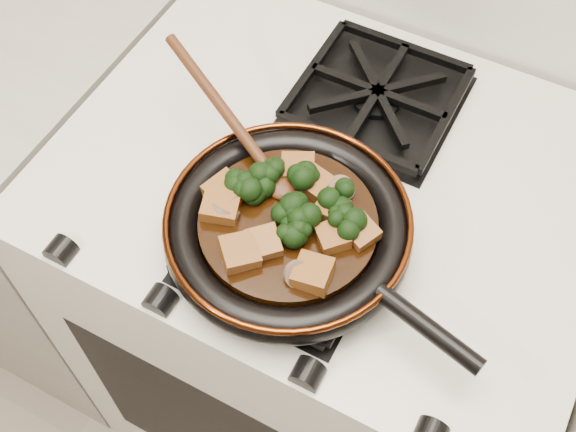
% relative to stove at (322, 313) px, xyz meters
% --- Properties ---
extents(stove, '(0.76, 0.60, 0.90)m').
position_rel_stove_xyz_m(stove, '(0.00, 0.00, 0.00)').
color(stove, silver).
rests_on(stove, ground).
extents(burner_grate_front, '(0.23, 0.23, 0.03)m').
position_rel_stove_xyz_m(burner_grate_front, '(0.00, -0.14, 0.46)').
color(burner_grate_front, black).
rests_on(burner_grate_front, stove).
extents(burner_grate_back, '(0.23, 0.23, 0.03)m').
position_rel_stove_xyz_m(burner_grate_back, '(0.00, 0.14, 0.46)').
color(burner_grate_back, black).
rests_on(burner_grate_back, stove).
extents(skillet, '(0.43, 0.31, 0.05)m').
position_rel_stove_xyz_m(skillet, '(0.00, -0.14, 0.49)').
color(skillet, black).
rests_on(skillet, burner_grate_front).
extents(braising_sauce, '(0.22, 0.22, 0.02)m').
position_rel_stove_xyz_m(braising_sauce, '(-0.00, -0.14, 0.50)').
color(braising_sauce, black).
rests_on(braising_sauce, skillet).
extents(tofu_cube_0, '(0.05, 0.05, 0.02)m').
position_rel_stove_xyz_m(tofu_cube_0, '(0.06, -0.14, 0.52)').
color(tofu_cube_0, brown).
rests_on(tofu_cube_0, braising_sauce).
extents(tofu_cube_1, '(0.05, 0.05, 0.03)m').
position_rel_stove_xyz_m(tofu_cube_1, '(0.06, -0.19, 0.52)').
color(tofu_cube_1, brown).
rests_on(tofu_cube_1, braising_sauce).
extents(tofu_cube_2, '(0.05, 0.06, 0.03)m').
position_rel_stove_xyz_m(tofu_cube_2, '(-0.09, -0.14, 0.52)').
color(tofu_cube_2, brown).
rests_on(tofu_cube_2, braising_sauce).
extents(tofu_cube_3, '(0.06, 0.06, 0.03)m').
position_rel_stove_xyz_m(tofu_cube_3, '(-0.03, -0.21, 0.52)').
color(tofu_cube_3, brown).
rests_on(tofu_cube_3, braising_sauce).
extents(tofu_cube_4, '(0.04, 0.04, 0.02)m').
position_rel_stove_xyz_m(tofu_cube_4, '(0.04, -0.10, 0.52)').
color(tofu_cube_4, brown).
rests_on(tofu_cube_4, braising_sauce).
extents(tofu_cube_5, '(0.05, 0.05, 0.02)m').
position_rel_stove_xyz_m(tofu_cube_5, '(0.09, -0.11, 0.52)').
color(tofu_cube_5, brown).
rests_on(tofu_cube_5, braising_sauce).
extents(tofu_cube_6, '(0.05, 0.06, 0.03)m').
position_rel_stove_xyz_m(tofu_cube_6, '(-0.01, -0.18, 0.52)').
color(tofu_cube_6, brown).
rests_on(tofu_cube_6, braising_sauce).
extents(tofu_cube_7, '(0.06, 0.05, 0.03)m').
position_rel_stove_xyz_m(tofu_cube_7, '(-0.08, -0.16, 0.52)').
color(tofu_cube_7, brown).
rests_on(tofu_cube_7, braising_sauce).
extents(tofu_cube_8, '(0.05, 0.05, 0.02)m').
position_rel_stove_xyz_m(tofu_cube_8, '(0.00, -0.08, 0.52)').
color(tofu_cube_8, brown).
rests_on(tofu_cube_8, braising_sauce).
extents(tofu_cube_9, '(0.05, 0.05, 0.03)m').
position_rel_stove_xyz_m(tofu_cube_9, '(-0.02, -0.07, 0.52)').
color(tofu_cube_9, brown).
rests_on(tofu_cube_9, braising_sauce).
extents(broccoli_floret_0, '(0.08, 0.07, 0.05)m').
position_rel_stove_xyz_m(broccoli_floret_0, '(0.05, -0.08, 0.52)').
color(broccoli_floret_0, black).
rests_on(broccoli_floret_0, braising_sauce).
extents(broccoli_floret_1, '(0.06, 0.06, 0.05)m').
position_rel_stove_xyz_m(broccoli_floret_1, '(-0.06, -0.12, 0.52)').
color(broccoli_floret_1, black).
rests_on(broccoli_floret_1, braising_sauce).
extents(broccoli_floret_2, '(0.09, 0.08, 0.07)m').
position_rel_stove_xyz_m(broccoli_floret_2, '(-0.00, -0.07, 0.52)').
color(broccoli_floret_2, black).
rests_on(broccoli_floret_2, braising_sauce).
extents(broccoli_floret_3, '(0.07, 0.08, 0.06)m').
position_rel_stove_xyz_m(broccoli_floret_3, '(-0.06, -0.09, 0.52)').
color(broccoli_floret_3, black).
rests_on(broccoli_floret_3, braising_sauce).
extents(broccoli_floret_4, '(0.09, 0.09, 0.07)m').
position_rel_stove_xyz_m(broccoli_floret_4, '(0.02, -0.16, 0.52)').
color(broccoli_floret_4, black).
rests_on(broccoli_floret_4, braising_sauce).
extents(broccoli_floret_5, '(0.09, 0.08, 0.07)m').
position_rel_stove_xyz_m(broccoli_floret_5, '(0.01, -0.14, 0.52)').
color(broccoli_floret_5, black).
rests_on(broccoli_floret_5, braising_sauce).
extents(broccoli_floret_6, '(0.07, 0.07, 0.06)m').
position_rel_stove_xyz_m(broccoli_floret_6, '(-0.07, -0.12, 0.52)').
color(broccoli_floret_6, black).
rests_on(broccoli_floret_6, braising_sauce).
extents(broccoli_floret_7, '(0.08, 0.08, 0.07)m').
position_rel_stove_xyz_m(broccoli_floret_7, '(0.06, -0.11, 0.52)').
color(broccoli_floret_7, black).
rests_on(broccoli_floret_7, braising_sauce).
extents(broccoli_floret_8, '(0.08, 0.08, 0.06)m').
position_rel_stove_xyz_m(broccoli_floret_8, '(-0.00, -0.13, 0.52)').
color(broccoli_floret_8, black).
rests_on(broccoli_floret_8, braising_sauce).
extents(carrot_coin_0, '(0.03, 0.03, 0.01)m').
position_rel_stove_xyz_m(carrot_coin_0, '(-0.09, -0.14, 0.51)').
color(carrot_coin_0, '#A62504').
rests_on(carrot_coin_0, braising_sauce).
extents(carrot_coin_1, '(0.03, 0.03, 0.02)m').
position_rel_stove_xyz_m(carrot_coin_1, '(0.04, -0.06, 0.51)').
color(carrot_coin_1, '#A62504').
rests_on(carrot_coin_1, braising_sauce).
extents(carrot_coin_2, '(0.03, 0.03, 0.02)m').
position_rel_stove_xyz_m(carrot_coin_2, '(-0.08, -0.14, 0.51)').
color(carrot_coin_2, '#A62504').
rests_on(carrot_coin_2, braising_sauce).
extents(carrot_coin_3, '(0.03, 0.03, 0.01)m').
position_rel_stove_xyz_m(carrot_coin_3, '(0.05, -0.19, 0.51)').
color(carrot_coin_3, '#A62504').
rests_on(carrot_coin_3, braising_sauce).
extents(mushroom_slice_0, '(0.04, 0.04, 0.02)m').
position_rel_stove_xyz_m(mushroom_slice_0, '(0.04, -0.07, 0.52)').
color(mushroom_slice_0, brown).
rests_on(mushroom_slice_0, braising_sauce).
extents(mushroom_slice_1, '(0.04, 0.04, 0.03)m').
position_rel_stove_xyz_m(mushroom_slice_1, '(0.05, -0.20, 0.52)').
color(mushroom_slice_1, brown).
rests_on(mushroom_slice_1, braising_sauce).
extents(mushroom_slice_2, '(0.04, 0.03, 0.03)m').
position_rel_stove_xyz_m(mushroom_slice_2, '(-0.07, -0.16, 0.52)').
color(mushroom_slice_2, brown).
rests_on(mushroom_slice_2, braising_sauce).
extents(wooden_spoon, '(0.15, 0.09, 0.25)m').
position_rel_stove_xyz_m(wooden_spoon, '(-0.10, -0.07, 0.53)').
color(wooden_spoon, '#42200E').
rests_on(wooden_spoon, braising_sauce).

